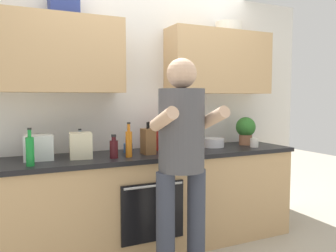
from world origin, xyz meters
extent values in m
plane|color=#B2A893|center=(0.00, 0.00, 0.00)|extent=(12.00, 12.00, 0.00)
cube|color=silver|center=(0.00, 0.36, 1.25)|extent=(4.00, 0.06, 2.50)
cube|color=tan|center=(-0.83, 0.17, 1.77)|extent=(1.15, 0.32, 0.65)
cube|color=tan|center=(0.83, 0.17, 1.77)|extent=(1.15, 0.32, 0.65)
cylinder|color=silver|center=(0.94, 0.17, 2.15)|extent=(0.28, 0.28, 0.10)
cube|color=navy|center=(-0.75, 0.17, 2.21)|extent=(0.24, 0.20, 0.23)
cube|color=tan|center=(0.00, 0.00, 0.43)|extent=(2.80, 0.60, 0.86)
cube|color=black|center=(0.00, 0.00, 0.88)|extent=(2.84, 0.64, 0.04)
cube|color=black|center=(-0.14, -0.31, 0.45)|extent=(0.56, 0.02, 0.50)
cylinder|color=silver|center=(-0.14, -0.33, 0.68)|extent=(0.52, 0.02, 0.02)
cylinder|color=#383D4C|center=(-0.19, -0.67, 0.43)|extent=(0.14, 0.14, 0.86)
cylinder|color=#383D4C|center=(0.07, -0.67, 0.43)|extent=(0.14, 0.14, 0.86)
cylinder|color=#4C4C51|center=(-0.06, -0.67, 1.17)|extent=(0.34, 0.34, 0.61)
sphere|color=#D8AD8C|center=(-0.06, -0.67, 1.58)|extent=(0.22, 0.22, 0.22)
cylinder|color=#D8AD8C|center=(-0.26, -0.79, 1.26)|extent=(0.09, 0.31, 0.19)
cylinder|color=#D8AD8C|center=(0.14, -0.79, 1.26)|extent=(0.09, 0.31, 0.19)
cylinder|color=#8C4C14|center=(0.42, 0.04, 0.99)|extent=(0.05, 0.05, 0.17)
cylinder|color=#8C4C14|center=(0.42, 0.04, 1.10)|extent=(0.03, 0.03, 0.04)
cylinder|color=black|center=(0.42, 0.04, 1.12)|extent=(0.03, 0.03, 0.01)
cylinder|color=silver|center=(-0.63, 0.20, 0.99)|extent=(0.05, 0.05, 0.18)
cylinder|color=silver|center=(-0.63, 0.20, 1.10)|extent=(0.02, 0.02, 0.03)
cylinder|color=black|center=(-0.63, 0.20, 1.12)|extent=(0.03, 0.03, 0.01)
cylinder|color=#471419|center=(-0.42, -0.13, 0.97)|extent=(0.07, 0.07, 0.15)
cylinder|color=#471419|center=(-0.42, -0.13, 1.06)|extent=(0.04, 0.04, 0.03)
cylinder|color=black|center=(-0.42, -0.13, 1.09)|extent=(0.04, 0.04, 0.02)
cylinder|color=orange|center=(-0.29, -0.14, 1.01)|extent=(0.06, 0.06, 0.22)
cylinder|color=orange|center=(-0.29, -0.14, 1.15)|extent=(0.03, 0.03, 0.07)
cylinder|color=black|center=(-0.29, -0.14, 1.19)|extent=(0.03, 0.03, 0.01)
cylinder|color=#198C33|center=(-1.07, -0.19, 1.01)|extent=(0.06, 0.06, 0.21)
cylinder|color=#198C33|center=(-1.07, -0.19, 1.14)|extent=(0.03, 0.03, 0.06)
cylinder|color=black|center=(-1.07, -0.19, 1.18)|extent=(0.03, 0.03, 0.01)
cylinder|color=white|center=(1.07, -0.12, 0.94)|extent=(0.08, 0.08, 0.09)
cylinder|color=#33598C|center=(-0.21, 0.10, 0.94)|extent=(0.08, 0.08, 0.09)
cylinder|color=silver|center=(0.70, 0.08, 0.94)|extent=(0.22, 0.22, 0.09)
cube|color=brown|center=(-0.08, -0.05, 1.01)|extent=(0.10, 0.14, 0.23)
cylinder|color=black|center=(-0.09, -0.07, 1.16)|extent=(0.02, 0.02, 0.06)
cylinder|color=black|center=(-0.06, -0.03, 1.16)|extent=(0.02, 0.02, 0.06)
cylinder|color=#9E6647|center=(1.11, 0.07, 0.95)|extent=(0.14, 0.14, 0.11)
sphere|color=#2D6B28|center=(1.11, 0.07, 1.09)|extent=(0.21, 0.21, 0.21)
cube|color=beige|center=(-0.67, -0.01, 1.01)|extent=(0.20, 0.21, 0.21)
cube|color=silver|center=(-0.99, 0.07, 1.00)|extent=(0.25, 0.24, 0.20)
cube|color=red|center=(0.19, 0.11, 1.01)|extent=(0.27, 0.23, 0.22)
camera|label=1|loc=(-1.25, -2.92, 1.40)|focal=37.16mm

